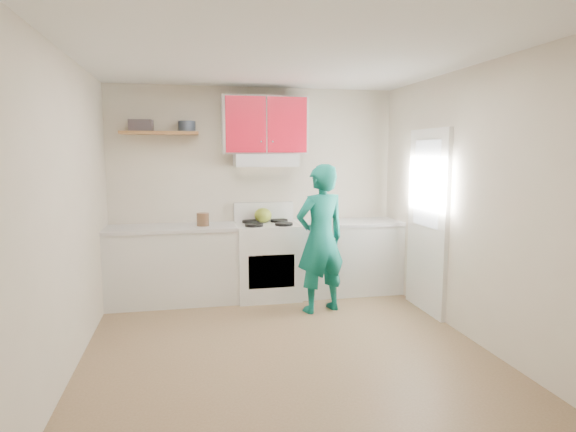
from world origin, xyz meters
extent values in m
plane|color=brown|center=(0.00, 0.00, 0.00)|extent=(3.80, 3.80, 0.00)
cube|color=white|center=(0.00, 0.00, 2.60)|extent=(3.60, 3.80, 0.04)
cube|color=beige|center=(0.00, 1.90, 1.30)|extent=(3.60, 0.04, 2.60)
cube|color=beige|center=(0.00, -1.90, 1.30)|extent=(3.60, 0.04, 2.60)
cube|color=beige|center=(-1.80, 0.00, 1.30)|extent=(0.04, 3.80, 2.60)
cube|color=beige|center=(1.80, 0.00, 1.30)|extent=(0.04, 3.80, 2.60)
cube|color=white|center=(1.78, 0.70, 1.02)|extent=(0.05, 0.85, 2.05)
cube|color=white|center=(1.75, 0.70, 1.45)|extent=(0.01, 0.55, 0.95)
cube|color=silver|center=(-1.04, 1.60, 0.45)|extent=(1.52, 0.60, 0.90)
cube|color=silver|center=(1.14, 1.60, 0.45)|extent=(1.32, 0.60, 0.90)
cube|color=white|center=(0.10, 1.57, 0.46)|extent=(0.76, 0.65, 0.92)
cube|color=silver|center=(0.10, 1.68, 1.70)|extent=(0.76, 0.44, 0.15)
cube|color=#AF0F21|center=(0.10, 1.73, 2.12)|extent=(1.02, 0.33, 0.70)
cube|color=brown|center=(-1.15, 1.75, 2.02)|extent=(0.90, 0.30, 0.04)
cube|color=#453D43|center=(-1.36, 1.74, 2.10)|extent=(0.28, 0.21, 0.13)
cylinder|color=#333D4C|center=(-0.83, 1.77, 2.10)|extent=(0.25, 0.25, 0.13)
ellipsoid|color=olive|center=(0.07, 1.70, 1.01)|extent=(0.23, 0.23, 0.19)
cylinder|color=#503623|center=(-0.68, 1.57, 0.99)|extent=(0.18, 0.18, 0.18)
cube|color=olive|center=(0.97, 1.51, 0.91)|extent=(0.38, 0.31, 0.02)
cube|color=red|center=(1.55, 1.62, 0.90)|extent=(0.30, 0.26, 0.01)
imported|color=#0A6154|center=(0.60, 0.92, 0.83)|extent=(0.69, 0.55, 1.67)
camera|label=1|loc=(-0.84, -4.21, 1.79)|focal=30.11mm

